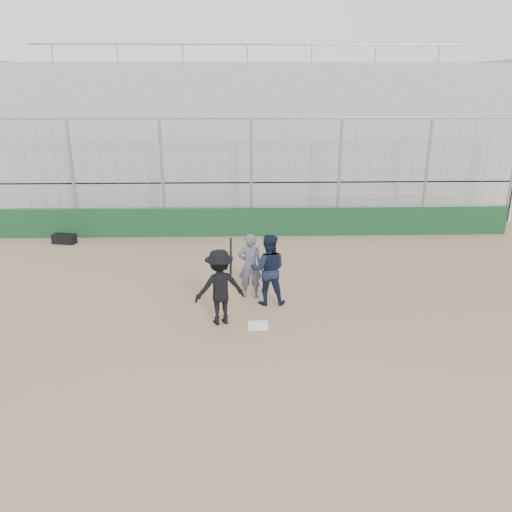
{
  "coord_description": "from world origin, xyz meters",
  "views": [
    {
      "loc": [
        -0.33,
        -9.86,
        5.02
      ],
      "look_at": [
        0.0,
        1.4,
        1.15
      ],
      "focal_mm": 35.0,
      "sensor_mm": 36.0,
      "label": 1
    }
  ],
  "objects_px": {
    "batter_at_plate": "(220,287)",
    "umpire": "(250,269)",
    "catcher_crouched": "(268,281)",
    "equipment_bag": "(64,239)"
  },
  "relations": [
    {
      "from": "batter_at_plate",
      "to": "umpire",
      "type": "height_order",
      "value": "batter_at_plate"
    },
    {
      "from": "batter_at_plate",
      "to": "umpire",
      "type": "distance_m",
      "value": 1.57
    },
    {
      "from": "catcher_crouched",
      "to": "equipment_bag",
      "type": "height_order",
      "value": "catcher_crouched"
    },
    {
      "from": "batter_at_plate",
      "to": "equipment_bag",
      "type": "relative_size",
      "value": 2.29
    },
    {
      "from": "batter_at_plate",
      "to": "catcher_crouched",
      "type": "distance_m",
      "value": 1.49
    },
    {
      "from": "catcher_crouched",
      "to": "umpire",
      "type": "relative_size",
      "value": 0.8
    },
    {
      "from": "equipment_bag",
      "to": "umpire",
      "type": "bearing_deg",
      "value": -36.97
    },
    {
      "from": "catcher_crouched",
      "to": "umpire",
      "type": "height_order",
      "value": "umpire"
    },
    {
      "from": "umpire",
      "to": "equipment_bag",
      "type": "bearing_deg",
      "value": -30.81
    },
    {
      "from": "batter_at_plate",
      "to": "equipment_bag",
      "type": "bearing_deg",
      "value": 132.12
    }
  ]
}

